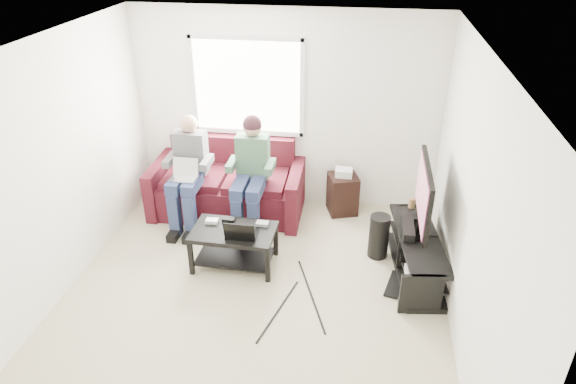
{
  "coord_description": "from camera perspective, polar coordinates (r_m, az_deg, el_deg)",
  "views": [
    {
      "loc": [
        1.01,
        -4.04,
        3.58
      ],
      "look_at": [
        0.29,
        0.6,
        1.0
      ],
      "focal_mm": 32.0,
      "sensor_mm": 36.0,
      "label": 1
    }
  ],
  "objects": [
    {
      "name": "ceiling",
      "position": [
        4.28,
        -5.27,
        15.37
      ],
      "size": [
        4.5,
        4.5,
        0.0
      ],
      "primitive_type": "plane",
      "rotation": [
        3.14,
        0.0,
        0.0
      ],
      "color": "white",
      "rests_on": "wall_back"
    },
    {
      "name": "floor",
      "position": [
        5.5,
        -4.04,
        -12.02
      ],
      "size": [
        4.5,
        4.5,
        0.0
      ],
      "primitive_type": "plane",
      "color": "beige",
      "rests_on": "ground"
    },
    {
      "name": "controller_c",
      "position": [
        5.81,
        -2.86,
        -3.54
      ],
      "size": [
        0.14,
        0.09,
        0.04
      ],
      "primitive_type": "cube",
      "rotation": [
        0.0,
        0.0,
        -0.03
      ],
      "color": "gray",
      "rests_on": "coffee_table"
    },
    {
      "name": "console_white",
      "position": [
        5.56,
        14.41,
        -8.72
      ],
      "size": [
        0.3,
        0.22,
        0.06
      ],
      "primitive_type": "cube",
      "color": "silver",
      "rests_on": "tv_stand"
    },
    {
      "name": "coffee_table",
      "position": [
        5.83,
        -6.02,
        -5.23
      ],
      "size": [
        0.94,
        0.59,
        0.46
      ],
      "color": "black",
      "rests_on": "floor"
    },
    {
      "name": "tv",
      "position": [
        5.63,
        14.84,
        -0.36
      ],
      "size": [
        0.12,
        1.1,
        0.81
      ],
      "color": "black",
      "rests_on": "tv_stand"
    },
    {
      "name": "keyboard_floor",
      "position": [
        5.79,
        11.8,
        -10.01
      ],
      "size": [
        0.26,
        0.49,
        0.03
      ],
      "primitive_type": "cube",
      "rotation": [
        0.0,
        0.0,
        -0.23
      ],
      "color": "black",
      "rests_on": "floor"
    },
    {
      "name": "console_black",
      "position": [
        5.84,
        14.19,
        -6.61
      ],
      "size": [
        0.38,
        0.3,
        0.07
      ],
      "primitive_type": "cube",
      "color": "black",
      "rests_on": "tv_stand"
    },
    {
      "name": "laptop_black",
      "position": [
        5.6,
        -5.16,
        -3.76
      ],
      "size": [
        0.34,
        0.24,
        0.24
      ],
      "primitive_type": null,
      "rotation": [
        0.0,
        0.0,
        0.01
      ],
      "color": "black",
      "rests_on": "coffee_table"
    },
    {
      "name": "end_table",
      "position": [
        6.87,
        6.09,
        -0.08
      ],
      "size": [
        0.36,
        0.36,
        0.64
      ],
      "color": "black",
      "rests_on": "floor"
    },
    {
      "name": "console_grey",
      "position": [
        6.13,
        13.99,
        -4.7
      ],
      "size": [
        0.34,
        0.26,
        0.08
      ],
      "primitive_type": "cube",
      "color": "gray",
      "rests_on": "tv_stand"
    },
    {
      "name": "drink_cup",
      "position": [
        6.28,
        13.61,
        -1.19
      ],
      "size": [
        0.08,
        0.08,
        0.12
      ],
      "primitive_type": "cylinder",
      "color": "#9B6E42",
      "rests_on": "tv_stand"
    },
    {
      "name": "person_left",
      "position": [
        6.53,
        -11.07,
        2.68
      ],
      "size": [
        0.4,
        0.7,
        1.39
      ],
      "color": "navy",
      "rests_on": "sofa"
    },
    {
      "name": "soundbar",
      "position": [
        5.83,
        13.2,
        -3.8
      ],
      "size": [
        0.12,
        0.5,
        0.1
      ],
      "primitive_type": "cube",
      "color": "black",
      "rests_on": "tv_stand"
    },
    {
      "name": "tv_stand",
      "position": [
        5.93,
        14.07,
        -6.92
      ],
      "size": [
        0.61,
        1.47,
        0.47
      ],
      "color": "black",
      "rests_on": "floor"
    },
    {
      "name": "wall_back",
      "position": [
        6.77,
        -0.27,
        9.05
      ],
      "size": [
        4.5,
        0.0,
        4.5
      ],
      "primitive_type": "plane",
      "rotation": [
        1.57,
        0.0,
        0.0
      ],
      "color": "white",
      "rests_on": "floor"
    },
    {
      "name": "wall_left",
      "position": [
        5.54,
        -25.19,
        1.49
      ],
      "size": [
        0.0,
        4.5,
        4.5
      ],
      "primitive_type": "plane",
      "rotation": [
        1.57,
        0.0,
        1.57
      ],
      "color": "white",
      "rests_on": "floor"
    },
    {
      "name": "wall_right",
      "position": [
        4.75,
        19.67,
        -1.85
      ],
      "size": [
        0.0,
        4.5,
        4.5
      ],
      "primitive_type": "plane",
      "rotation": [
        1.57,
        0.0,
        -1.57
      ],
      "color": "white",
      "rests_on": "floor"
    },
    {
      "name": "person_right",
      "position": [
        6.3,
        -4.17,
        2.81
      ],
      "size": [
        0.4,
        0.71,
        1.44
      ],
      "color": "navy",
      "rests_on": "sofa"
    },
    {
      "name": "controller_b",
      "position": [
        5.92,
        -6.6,
        -3.05
      ],
      "size": [
        0.15,
        0.1,
        0.04
      ],
      "primitive_type": "cube",
      "rotation": [
        0.0,
        0.0,
        -0.08
      ],
      "color": "black",
      "rests_on": "coffee_table"
    },
    {
      "name": "controller_a",
      "position": [
        5.92,
        -8.44,
        -3.2
      ],
      "size": [
        0.14,
        0.09,
        0.04
      ],
      "primitive_type": "cube",
      "rotation": [
        0.0,
        0.0,
        0.03
      ],
      "color": "silver",
      "rests_on": "coffee_table"
    },
    {
      "name": "window",
      "position": [
        6.75,
        -4.59,
        11.59
      ],
      "size": [
        1.48,
        0.04,
        1.28
      ],
      "color": "white",
      "rests_on": "wall_back"
    },
    {
      "name": "sofa",
      "position": [
        6.92,
        -6.63,
        0.61
      ],
      "size": [
        2.0,
        1.01,
        0.94
      ],
      "color": "#491218",
      "rests_on": "floor"
    },
    {
      "name": "subwoofer",
      "position": [
        6.07,
        10.06,
        -4.87
      ],
      "size": [
        0.23,
        0.23,
        0.53
      ],
      "primitive_type": "cylinder",
      "color": "black",
      "rests_on": "floor"
    },
    {
      "name": "laptop_silver",
      "position": [
        6.4,
        -11.52,
        1.97
      ],
      "size": [
        0.34,
        0.25,
        0.24
      ],
      "primitive_type": null,
      "rotation": [
        0.0,
        0.0,
        0.11
      ],
      "color": "silver",
      "rests_on": "person_left"
    }
  ]
}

